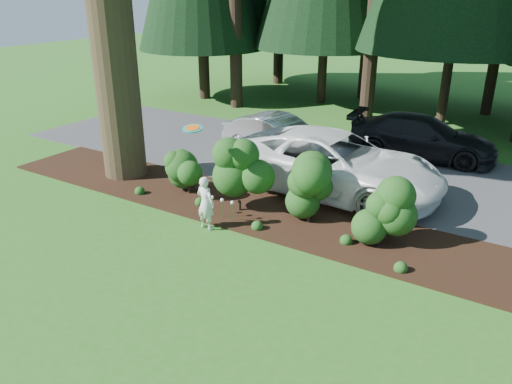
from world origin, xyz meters
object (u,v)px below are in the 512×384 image
car_silver_wagon (279,136)px  car_white_suv (333,163)px  car_dark_suv (422,137)px  child (206,203)px  frisbee (193,128)px

car_silver_wagon → car_white_suv: car_white_suv is taller
car_white_suv → car_dark_suv: car_white_suv is taller
child → car_dark_suv: bearing=-106.1°
car_white_suv → child: car_white_suv is taller
car_dark_suv → frisbee: bearing=153.0°
car_silver_wagon → car_white_suv: size_ratio=0.68×
car_white_suv → car_dark_suv: size_ratio=1.26×
car_silver_wagon → frisbee: frisbee is taller
car_dark_suv → car_white_suv: bearing=160.0°
car_white_suv → child: bearing=158.6°
car_silver_wagon → child: (1.24, -5.62, -0.04)m
car_white_suv → frisbee: (-2.03, -3.42, 1.48)m
car_white_suv → child: 3.95m
car_silver_wagon → frisbee: bearing=-162.6°
child → frisbee: frisbee is taller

